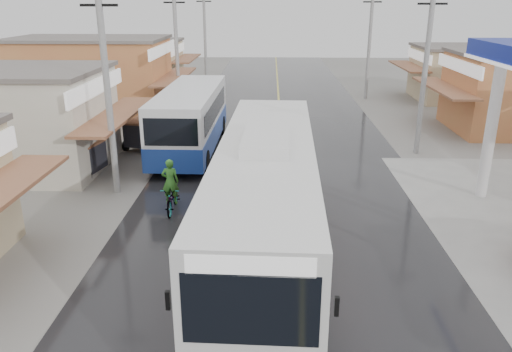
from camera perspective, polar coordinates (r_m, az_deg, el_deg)
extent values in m
plane|color=slate|center=(12.77, 4.36, -17.09)|extent=(120.00, 120.00, 0.00)
cube|color=black|center=(26.36, 3.01, 2.79)|extent=(12.00, 90.00, 0.02)
cube|color=#D8CC4C|center=(26.36, 3.01, 2.82)|extent=(0.15, 90.00, 0.01)
cylinder|color=white|center=(21.63, 25.25, 4.70)|extent=(0.44, 0.44, 5.50)
cube|color=silver|center=(14.63, 1.16, -2.22)|extent=(3.07, 12.90, 3.15)
cube|color=black|center=(15.34, 1.12, -8.06)|extent=(3.09, 12.92, 0.32)
cube|color=red|center=(15.10, 1.13, -6.27)|extent=(3.11, 12.94, 0.59)
cube|color=gold|center=(15.25, 1.13, -7.46)|extent=(3.12, 12.95, 0.15)
cube|color=black|center=(15.01, 1.26, -0.23)|extent=(3.03, 10.23, 1.07)
cube|color=black|center=(8.79, -0.64, -14.96)|extent=(2.37, 0.19, 1.39)
cube|color=black|center=(20.56, 1.93, 5.56)|extent=(2.37, 0.19, 1.18)
cube|color=white|center=(8.33, -0.66, -10.11)|extent=(2.17, 0.19, 0.37)
cube|color=silver|center=(14.08, 1.21, 4.35)|extent=(1.38, 3.24, 0.32)
cylinder|color=black|center=(11.61, -6.03, -17.70)|extent=(0.41, 1.19, 1.18)
cylinder|color=black|center=(11.50, 6.32, -18.13)|extent=(0.41, 1.19, 1.18)
cylinder|color=black|center=(19.06, -1.91, -2.01)|extent=(0.41, 1.19, 1.18)
cylinder|color=black|center=(18.99, 5.23, -2.16)|extent=(0.41, 1.19, 1.18)
cube|color=black|center=(9.23, -10.04, -13.81)|extent=(0.08, 0.08, 0.37)
cube|color=black|center=(9.05, 9.21, -14.49)|extent=(0.08, 0.08, 0.37)
cube|color=silver|center=(26.17, -7.49, 6.87)|extent=(2.76, 9.86, 2.73)
cube|color=#1B3B98|center=(26.39, -7.40, 4.91)|extent=(2.80, 9.90, 1.09)
cube|color=black|center=(26.09, -7.52, 7.69)|extent=(2.77, 8.22, 0.98)
cube|color=black|center=(21.45, -9.70, 4.98)|extent=(2.32, 0.15, 1.20)
cylinder|color=black|center=(23.48, -11.63, 1.69)|extent=(0.34, 1.10, 1.09)
cylinder|color=black|center=(23.01, -5.87, 1.64)|extent=(0.34, 1.10, 1.09)
cylinder|color=black|center=(30.04, -8.50, 5.80)|extent=(0.34, 1.10, 1.09)
cylinder|color=black|center=(29.68, -3.97, 5.80)|extent=(0.34, 1.10, 1.09)
imported|color=black|center=(19.11, -9.51, -2.50)|extent=(0.73, 1.99, 1.04)
imported|color=#347D29|center=(18.63, -9.77, -0.63)|extent=(0.64, 0.43, 1.73)
cube|color=#26262D|center=(23.75, -18.97, 1.98)|extent=(1.50, 2.01, 1.18)
cube|color=brown|center=(23.58, -19.14, 3.45)|extent=(1.55, 2.06, 0.09)
cylinder|color=black|center=(23.75, -20.90, 0.24)|extent=(0.26, 0.57, 0.55)
cylinder|color=black|center=(24.76, -19.34, 1.20)|extent=(0.26, 0.57, 0.55)
cylinder|color=black|center=(22.99, -18.67, -0.11)|extent=(0.21, 0.56, 0.55)
cube|color=#26262D|center=(27.44, -12.93, 4.87)|extent=(1.58, 2.06, 1.20)
cube|color=brown|center=(27.29, -13.03, 6.18)|extent=(1.63, 2.12, 0.09)
cylinder|color=black|center=(27.35, -14.65, 3.37)|extent=(0.28, 0.58, 0.55)
cylinder|color=black|center=(28.43, -13.42, 4.09)|extent=(0.28, 0.58, 0.55)
cylinder|color=black|center=(26.64, -12.57, 3.11)|extent=(0.23, 0.56, 0.55)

